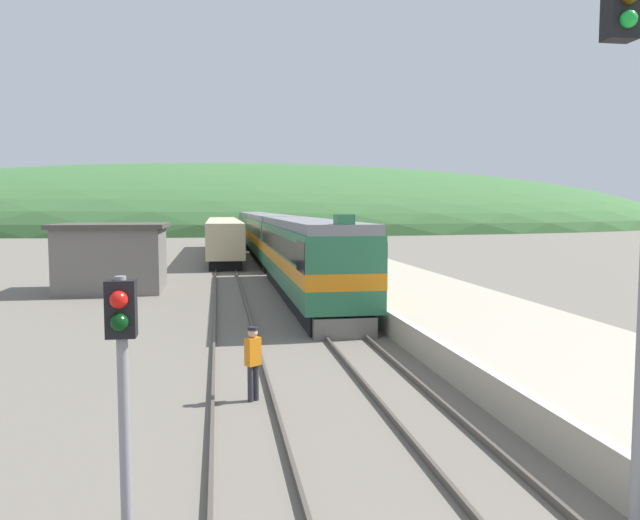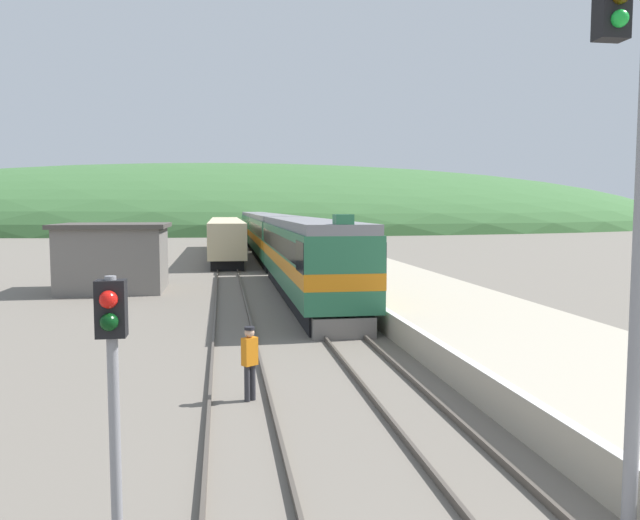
{
  "view_description": "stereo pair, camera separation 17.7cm",
  "coord_description": "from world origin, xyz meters",
  "px_view_note": "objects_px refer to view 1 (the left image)",
  "views": [
    {
      "loc": [
        -4.45,
        -4.48,
        4.68
      ],
      "look_at": [
        -0.07,
        22.18,
        2.41
      ],
      "focal_mm": 35.0,
      "sensor_mm": 36.0,
      "label": 1
    },
    {
      "loc": [
        -4.28,
        -4.51,
        4.68
      ],
      "look_at": [
        -0.07,
        22.18,
        2.41
      ],
      "focal_mm": 35.0,
      "sensor_mm": 36.0,
      "label": 2
    }
  ],
  "objects_px": {
    "carriage_third": "(254,227)",
    "signal_post_siding": "(122,364)",
    "track_worker": "(253,358)",
    "carriage_second": "(269,236)",
    "siding_train": "(223,237)",
    "express_train_lead_car": "(305,255)"
  },
  "relations": [
    {
      "from": "carriage_third",
      "to": "track_worker",
      "type": "relative_size",
      "value": 12.27
    },
    {
      "from": "express_train_lead_car",
      "to": "carriage_second",
      "type": "distance_m",
      "value": 22.98
    },
    {
      "from": "express_train_lead_car",
      "to": "signal_post_siding",
      "type": "bearing_deg",
      "value": -103.27
    },
    {
      "from": "signal_post_siding",
      "to": "carriage_second",
      "type": "bearing_deg",
      "value": 83.14
    },
    {
      "from": "siding_train",
      "to": "express_train_lead_car",
      "type": "bearing_deg",
      "value": -82.37
    },
    {
      "from": "express_train_lead_car",
      "to": "track_worker",
      "type": "height_order",
      "value": "express_train_lead_car"
    },
    {
      "from": "signal_post_siding",
      "to": "track_worker",
      "type": "height_order",
      "value": "signal_post_siding"
    },
    {
      "from": "carriage_third",
      "to": "siding_train",
      "type": "bearing_deg",
      "value": -102.86
    },
    {
      "from": "signal_post_siding",
      "to": "siding_train",
      "type": "bearing_deg",
      "value": 88.12
    },
    {
      "from": "siding_train",
      "to": "carriage_third",
      "type": "bearing_deg",
      "value": 77.14
    },
    {
      "from": "siding_train",
      "to": "signal_post_siding",
      "type": "height_order",
      "value": "signal_post_siding"
    },
    {
      "from": "carriage_second",
      "to": "signal_post_siding",
      "type": "relative_size",
      "value": 5.81
    },
    {
      "from": "track_worker",
      "to": "carriage_second",
      "type": "bearing_deg",
      "value": 84.77
    },
    {
      "from": "express_train_lead_car",
      "to": "track_worker",
      "type": "xyz_separation_m",
      "value": [
        -3.65,
        -16.9,
        -1.19
      ]
    },
    {
      "from": "carriage_third",
      "to": "track_worker",
      "type": "distance_m",
      "value": 63.23
    },
    {
      "from": "carriage_third",
      "to": "signal_post_siding",
      "type": "relative_size",
      "value": 5.81
    },
    {
      "from": "express_train_lead_car",
      "to": "carriage_second",
      "type": "height_order",
      "value": "express_train_lead_car"
    },
    {
      "from": "carriage_second",
      "to": "siding_train",
      "type": "xyz_separation_m",
      "value": [
        -3.9,
        6.14,
        -0.4
      ]
    },
    {
      "from": "carriage_third",
      "to": "signal_post_siding",
      "type": "bearing_deg",
      "value": -94.6
    },
    {
      "from": "express_train_lead_car",
      "to": "track_worker",
      "type": "relative_size",
      "value": 11.73
    },
    {
      "from": "siding_train",
      "to": "signal_post_siding",
      "type": "relative_size",
      "value": 7.95
    },
    {
      "from": "carriage_third",
      "to": "express_train_lead_car",
      "type": "bearing_deg",
      "value": -90.0
    }
  ]
}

